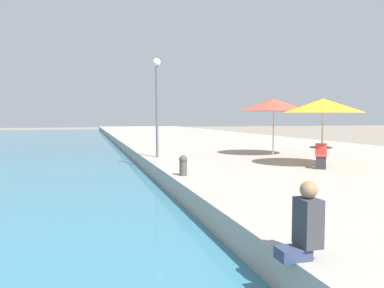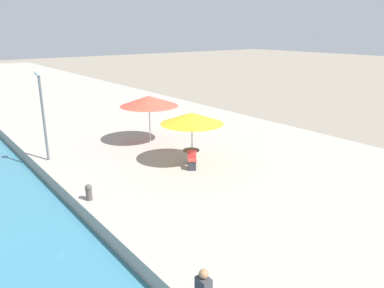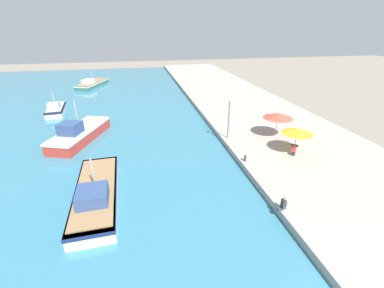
% 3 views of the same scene
% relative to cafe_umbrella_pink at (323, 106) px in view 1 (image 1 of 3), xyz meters
% --- Properties ---
extents(quay_promenade, '(16.00, 90.00, 0.63)m').
position_rel_cafe_umbrella_pink_xyz_m(quay_promenade, '(1.89, 21.70, -2.61)').
color(quay_promenade, '#A39E93').
rests_on(quay_promenade, ground_plane).
extents(cafe_umbrella_pink, '(3.04, 3.04, 2.56)m').
position_rel_cafe_umbrella_pink_xyz_m(cafe_umbrella_pink, '(0.00, 0.00, 0.00)').
color(cafe_umbrella_pink, '#B7B7B7').
rests_on(cafe_umbrella_pink, quay_promenade).
extents(cafe_umbrella_white, '(3.32, 3.32, 2.75)m').
position_rel_cafe_umbrella_pink_xyz_m(cafe_umbrella_white, '(0.24, 4.32, 0.17)').
color(cafe_umbrella_white, '#B7B7B7').
rests_on(cafe_umbrella_white, quay_promenade).
extents(cafe_table, '(0.80, 0.80, 0.74)m').
position_rel_cafe_umbrella_pink_xyz_m(cafe_table, '(-0.11, -0.08, -1.76)').
color(cafe_table, '#333338').
rests_on(cafe_table, quay_promenade).
extents(cafe_chair_left, '(0.57, 0.58, 0.91)m').
position_rel_cafe_umbrella_pink_xyz_m(cafe_chair_left, '(-0.51, -0.68, -1.96)').
color(cafe_chair_left, '#2D2D33').
rests_on(cafe_chair_left, quay_promenade).
extents(person_at_quay, '(0.55, 0.36, 1.02)m').
position_rel_cafe_umbrella_pink_xyz_m(person_at_quay, '(-5.91, -8.08, -1.84)').
color(person_at_quay, '#333D5B').
rests_on(person_at_quay, quay_promenade).
extents(mooring_bollard, '(0.26, 0.26, 0.65)m').
position_rel_cafe_umbrella_pink_xyz_m(mooring_bollard, '(-5.69, -0.86, -1.94)').
color(mooring_bollard, '#4C4742').
rests_on(mooring_bollard, quay_promenade).
extents(lamppost, '(0.36, 0.36, 4.56)m').
position_rel_cafe_umbrella_pink_xyz_m(lamppost, '(-5.47, 4.84, 0.80)').
color(lamppost, '#565B60').
rests_on(lamppost, quay_promenade).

